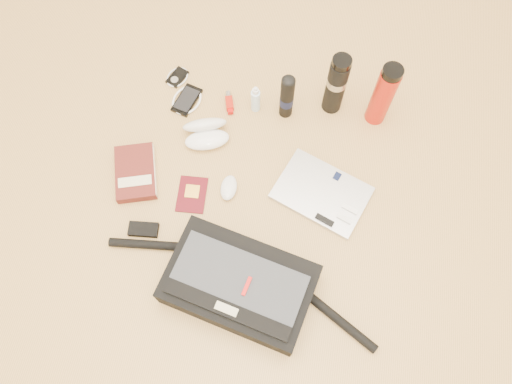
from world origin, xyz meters
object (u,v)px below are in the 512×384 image
Objects in this scene: book at (136,173)px; messenger_bag at (239,284)px; laptop at (322,193)px; thermos_red at (383,95)px; thermos_black at (336,84)px.

messenger_bag is at bearing -55.51° from book.
thermos_red is at bearing 86.45° from laptop.
laptop is 1.32× the size of thermos_black.
thermos_black is at bearing 173.80° from thermos_red.
thermos_red reaches higher than messenger_bag.
laptop is 1.27× the size of thermos_red.
laptop is at bearing -113.89° from thermos_red.
book is 0.84× the size of thermos_red.
messenger_bag is 0.44m from laptop.
messenger_bag is at bearing -105.81° from thermos_black.
book is 0.77m from thermos_black.
messenger_bag reaches higher than book.
messenger_bag is 2.51× the size of laptop.
book is 0.91m from thermos_red.
thermos_red reaches higher than book.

